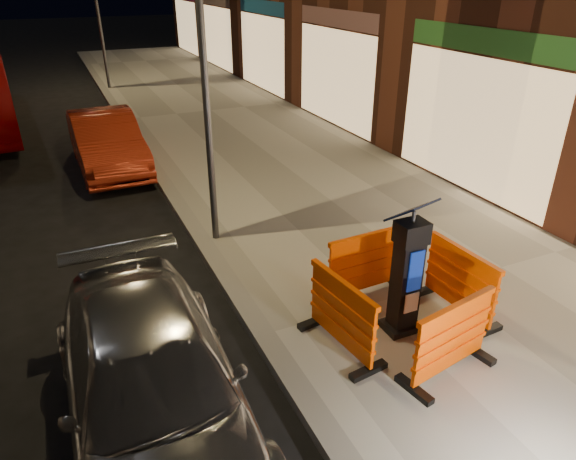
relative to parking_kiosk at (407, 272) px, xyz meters
name	(u,v)px	position (x,y,z in m)	size (l,w,h in m)	color
ground_plane	(265,343)	(-1.74, 0.65, -1.06)	(120.00, 120.00, 0.00)	black
sidewalk	(441,288)	(1.26, 0.65, -0.98)	(6.00, 60.00, 0.15)	gray
kerb	(265,338)	(-1.74, 0.65, -0.98)	(0.30, 60.00, 0.15)	slate
parking_kiosk	(407,272)	(0.00, 0.00, 0.00)	(0.57, 0.57, 1.82)	black
barrier_front	(452,339)	(0.00, -0.95, -0.40)	(1.30, 0.53, 1.01)	#FF4D00
barrier_back	(365,264)	(0.00, 0.95, -0.40)	(1.30, 0.53, 1.01)	#FF4D00
barrier_kerbside	(342,315)	(-0.95, 0.00, -0.40)	(1.30, 0.53, 1.01)	#FF4D00
barrier_bldgside	(460,282)	(0.95, 0.00, -0.40)	(1.30, 0.53, 1.01)	#FF4D00
car_silver	(160,427)	(-3.36, -0.20, -1.06)	(1.81, 4.46, 1.29)	#A1A1A5
car_red	(111,168)	(-2.73, 8.75, -1.06)	(1.50, 4.29, 1.41)	maroon
street_lamp_mid	(204,69)	(-1.49, 3.65, 2.09)	(0.12, 0.12, 6.00)	#3F3F44
street_lamp_far	(98,10)	(-1.49, 18.65, 2.09)	(0.12, 0.12, 6.00)	#3F3F44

